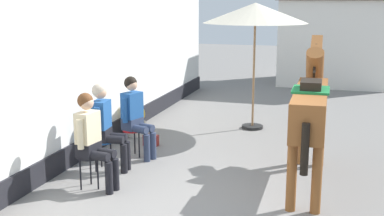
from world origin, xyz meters
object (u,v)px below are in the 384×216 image
(satchel_bag, at_px, (151,140))
(seated_visitor_middle, at_px, (105,122))
(cafe_parasol, at_px, (255,14))
(saddled_horse_center, at_px, (311,106))
(seated_visitor_far, at_px, (135,113))
(flower_planter_farthest, at_px, (135,119))
(seated_visitor_near, at_px, (92,136))

(satchel_bag, bearing_deg, seated_visitor_middle, 84.16)
(cafe_parasol, bearing_deg, saddled_horse_center, -65.29)
(seated_visitor_far, height_order, flower_planter_farthest, seated_visitor_far)
(seated_visitor_near, height_order, saddled_horse_center, saddled_horse_center)
(seated_visitor_far, relative_size, satchel_bag, 4.96)
(seated_visitor_far, bearing_deg, saddled_horse_center, -7.74)
(seated_visitor_near, distance_m, satchel_bag, 2.34)
(seated_visitor_near, relative_size, seated_visitor_middle, 1.00)
(saddled_horse_center, bearing_deg, satchel_bag, 159.22)
(saddled_horse_center, bearing_deg, seated_visitor_middle, -173.29)
(seated_visitor_far, distance_m, cafe_parasol, 3.35)
(flower_planter_farthest, relative_size, cafe_parasol, 0.25)
(seated_visitor_near, xyz_separation_m, saddled_horse_center, (2.91, 1.14, 0.38))
(seated_visitor_middle, distance_m, flower_planter_farthest, 2.10)
(seated_visitor_near, bearing_deg, saddled_horse_center, 21.44)
(seated_visitor_far, bearing_deg, cafe_parasol, 57.82)
(saddled_horse_center, bearing_deg, cafe_parasol, 114.71)
(seated_visitor_middle, xyz_separation_m, flower_planter_farthest, (-0.37, 2.02, -0.44))
(seated_visitor_far, relative_size, flower_planter_farthest, 2.17)
(seated_visitor_middle, distance_m, cafe_parasol, 4.02)
(cafe_parasol, relative_size, satchel_bag, 9.21)
(seated_visitor_far, height_order, saddled_horse_center, saddled_horse_center)
(seated_visitor_near, height_order, satchel_bag, seated_visitor_near)
(seated_visitor_near, relative_size, seated_visitor_far, 1.00)
(seated_visitor_far, bearing_deg, flower_planter_farthest, 113.53)
(seated_visitor_middle, xyz_separation_m, satchel_bag, (0.17, 1.47, -0.68))
(seated_visitor_middle, xyz_separation_m, saddled_horse_center, (3.08, 0.36, 0.38))
(seated_visitor_far, xyz_separation_m, flower_planter_farthest, (-0.55, 1.26, -0.44))
(flower_planter_farthest, distance_m, cafe_parasol, 3.19)
(seated_visitor_near, xyz_separation_m, satchel_bag, (-0.00, 2.25, -0.68))
(seated_visitor_far, bearing_deg, seated_visitor_near, -90.02)
(seated_visitor_far, xyz_separation_m, cafe_parasol, (1.57, 2.50, 1.59))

